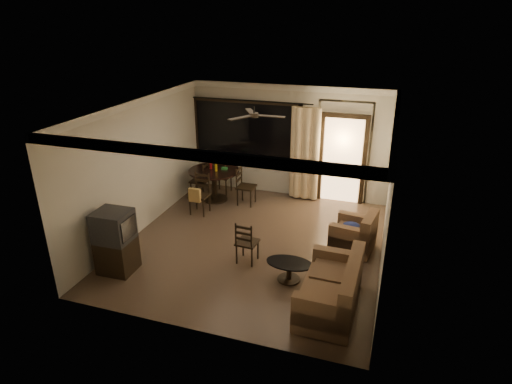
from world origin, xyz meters
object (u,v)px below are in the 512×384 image
(sofa, at_px, (333,291))
(armchair, at_px, (355,235))
(side_chair, at_px, (247,250))
(tv_cabinet, at_px, (115,241))
(dining_table, at_px, (214,176))
(coffee_table, at_px, (289,268))
(dining_chair_north, at_px, (222,182))
(dining_chair_east, at_px, (246,193))
(dining_chair_south, at_px, (200,201))
(dining_chair_west, at_px, (201,187))

(sofa, height_order, armchair, sofa)
(side_chair, bearing_deg, tv_cabinet, 28.84)
(dining_table, relative_size, tv_cabinet, 1.07)
(sofa, relative_size, coffee_table, 1.97)
(dining_chair_north, bearing_deg, dining_chair_east, 150.41)
(dining_chair_east, relative_size, armchair, 1.06)
(dining_chair_south, height_order, armchair, dining_chair_south)
(dining_table, bearing_deg, dining_chair_south, -91.18)
(coffee_table, relative_size, side_chair, 0.95)
(armchair, bearing_deg, tv_cabinet, -143.63)
(tv_cabinet, xyz_separation_m, coffee_table, (3.04, 0.65, -0.35))
(dining_chair_west, height_order, armchair, dining_chair_west)
(dining_chair_south, distance_m, side_chair, 2.42)
(sofa, bearing_deg, dining_chair_east, 129.25)
(dining_chair_north, height_order, coffee_table, dining_chair_north)
(dining_table, distance_m, side_chair, 3.08)
(tv_cabinet, bearing_deg, sofa, -0.33)
(dining_chair_west, height_order, dining_chair_north, same)
(dining_chair_north, xyz_separation_m, tv_cabinet, (-0.42, -3.99, 0.31))
(dining_chair_south, height_order, tv_cabinet, tv_cabinet)
(dining_chair_east, relative_size, tv_cabinet, 0.80)
(dining_chair_east, bearing_deg, dining_table, 89.93)
(dining_chair_south, bearing_deg, armchair, -8.14)
(armchair, height_order, coffee_table, armchair)
(dining_chair_east, relative_size, dining_chair_south, 1.00)
(dining_table, xyz_separation_m, armchair, (3.62, -1.45, -0.29))
(dining_chair_west, relative_size, dining_chair_east, 1.00)
(coffee_table, bearing_deg, dining_chair_south, 142.77)
(armchair, bearing_deg, sofa, -84.82)
(dining_chair_west, relative_size, dining_chair_south, 1.00)
(dining_chair_west, bearing_deg, dining_chair_east, 89.61)
(dining_table, relative_size, sofa, 0.78)
(dining_chair_south, bearing_deg, dining_chair_east, 45.70)
(dining_chair_north, distance_m, sofa, 5.23)
(tv_cabinet, height_order, coffee_table, tv_cabinet)
(tv_cabinet, xyz_separation_m, sofa, (3.89, 0.08, -0.25))
(armchair, bearing_deg, side_chair, -141.17)
(sofa, height_order, side_chair, sofa)
(tv_cabinet, xyz_separation_m, armchair, (4.02, 2.07, -0.27))
(dining_chair_west, relative_size, side_chair, 1.10)
(armchair, bearing_deg, dining_table, 167.27)
(dining_chair_west, bearing_deg, dining_chair_south, 24.59)
(dining_table, bearing_deg, sofa, -44.67)
(dining_chair_south, xyz_separation_m, tv_cabinet, (-0.39, -2.66, 0.29))
(dining_chair_east, distance_m, armchair, 3.13)
(coffee_table, height_order, side_chair, side_chair)
(dining_chair_east, height_order, dining_chair_south, same)
(dining_chair_west, distance_m, side_chair, 3.31)
(dining_chair_north, xyz_separation_m, side_chair, (1.72, -3.00, -0.03))
(dining_table, bearing_deg, dining_chair_north, 88.36)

